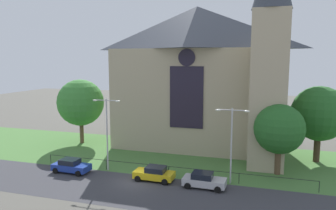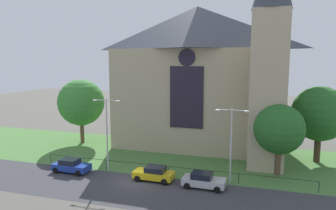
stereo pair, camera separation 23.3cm
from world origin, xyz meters
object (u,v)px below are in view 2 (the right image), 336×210
at_px(tree_left_far, 81,103).
at_px(parked_car_yellow, 154,173).
at_px(tree_right_near, 279,129).
at_px(streetlamp_near, 107,125).
at_px(church_building, 201,76).
at_px(streetlamp_far, 231,136).
at_px(parked_car_silver, 203,180).
at_px(parked_car_blue, 71,166).
at_px(tree_right_far, 320,114).

xyz_separation_m(tree_left_far, parked_car_yellow, (15.62, -11.42, -5.41)).
height_order(tree_right_near, streetlamp_near, streetlamp_near).
relative_size(streetlamp_near, parked_car_yellow, 1.95).
xyz_separation_m(church_building, streetlamp_near, (-7.98, -13.57, -5.02)).
distance_m(streetlamp_far, parked_car_silver, 5.21).
bearing_deg(streetlamp_near, streetlamp_far, 0.00).
relative_size(church_building, tree_left_far, 2.70).
distance_m(streetlamp_near, parked_car_blue, 6.07).
bearing_deg(parked_car_silver, parked_car_blue, -178.69).
bearing_deg(streetlamp_far, church_building, 113.30).
xyz_separation_m(church_building, tree_right_near, (10.53, -9.35, -5.20)).
distance_m(church_building, parked_car_blue, 21.51).
bearing_deg(parked_car_yellow, parked_car_blue, 3.48).
distance_m(church_building, streetlamp_near, 16.52).
bearing_deg(parked_car_blue, parked_car_yellow, 3.88).
distance_m(tree_right_near, parked_car_yellow, 14.29).
height_order(streetlamp_far, parked_car_blue, streetlamp_far).
bearing_deg(tree_right_near, tree_right_far, 51.72).
bearing_deg(parked_car_yellow, tree_left_far, -34.78).
height_order(church_building, streetlamp_far, church_building).
distance_m(church_building, tree_right_far, 16.23).
distance_m(tree_left_far, parked_car_blue, 14.22).
distance_m(parked_car_blue, parked_car_yellow, 9.78).
distance_m(tree_right_near, streetlamp_far, 6.30).
bearing_deg(parked_car_silver, parked_car_yellow, 177.27).
bearing_deg(parked_car_blue, tree_right_near, 17.06).
relative_size(parked_car_blue, parked_car_yellow, 1.00).
height_order(streetlamp_near, parked_car_blue, streetlamp_near).
relative_size(tree_left_far, parked_car_silver, 2.27).
distance_m(church_building, parked_car_yellow, 17.90).
bearing_deg(parked_car_blue, church_building, 54.77).
distance_m(tree_right_near, tree_right_far, 7.78).
relative_size(tree_right_near, streetlamp_near, 0.95).
xyz_separation_m(tree_right_far, streetlamp_far, (-9.47, -10.28, -1.03)).
height_order(tree_right_near, parked_car_yellow, tree_right_near).
bearing_deg(streetlamp_near, church_building, 59.54).
distance_m(streetlamp_far, parked_car_blue, 18.06).
relative_size(tree_left_far, parked_car_blue, 2.26).
xyz_separation_m(tree_right_far, parked_car_silver, (-11.86, -12.13, -5.27)).
xyz_separation_m(tree_left_far, streetlamp_far, (23.30, -9.95, -1.17)).
xyz_separation_m(streetlamp_near, parked_car_silver, (11.43, -1.85, -4.51)).
bearing_deg(parked_car_blue, streetlamp_near, 28.47).
bearing_deg(tree_right_near, parked_car_silver, -139.38).
xyz_separation_m(streetlamp_near, parked_car_yellow, (6.14, -1.47, -4.51)).
distance_m(parked_car_yellow, parked_car_silver, 5.31).
height_order(streetlamp_far, parked_car_silver, streetlamp_far).
bearing_deg(church_building, streetlamp_far, -66.70).
xyz_separation_m(tree_left_far, parked_car_silver, (20.91, -11.80, -5.41)).
bearing_deg(parked_car_yellow, streetlamp_near, -12.06).
relative_size(tree_right_far, parked_car_silver, 2.21).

